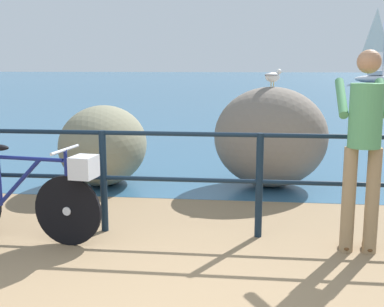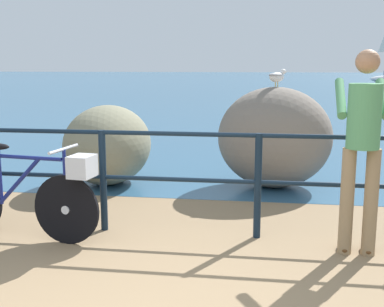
# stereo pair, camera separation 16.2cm
# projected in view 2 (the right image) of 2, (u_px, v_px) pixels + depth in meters

# --- Properties ---
(ground_plane) EXTENTS (120.00, 120.00, 0.10)m
(ground_plane) POSITION_uv_depth(u_px,v_px,m) (246.00, 102.00, 22.50)
(ground_plane) COLOR #846B4C
(sea_surface) EXTENTS (120.00, 90.00, 0.01)m
(sea_surface) POSITION_uv_depth(u_px,v_px,m) (257.00, 80.00, 49.93)
(sea_surface) COLOR #2D5675
(sea_surface) RESTS_ON ground_plane
(promenade_railing) EXTENTS (7.73, 0.07, 1.02)m
(promenade_railing) POSITION_uv_depth(u_px,v_px,m) (179.00, 170.00, 4.79)
(promenade_railing) COLOR black
(promenade_railing) RESTS_ON ground_plane
(bicycle) EXTENTS (1.69, 0.48, 0.92)m
(bicycle) POSITION_uv_depth(u_px,v_px,m) (31.00, 192.00, 4.66)
(bicycle) COLOR black
(bicycle) RESTS_ON ground_plane
(person_at_railing) EXTENTS (0.47, 0.65, 1.78)m
(person_at_railing) POSITION_uv_depth(u_px,v_px,m) (362.00, 143.00, 4.23)
(person_at_railing) COLOR #8C7251
(person_at_railing) RESTS_ON ground_plane
(breakwater_boulder_main) EXTENTS (1.53, 1.28, 1.36)m
(breakwater_boulder_main) POSITION_uv_depth(u_px,v_px,m) (275.00, 138.00, 6.65)
(breakwater_boulder_main) COLOR slate
(breakwater_boulder_main) RESTS_ON ground
(breakwater_boulder_left) EXTENTS (1.18, 1.54, 1.10)m
(breakwater_boulder_left) POSITION_uv_depth(u_px,v_px,m) (108.00, 145.00, 6.87)
(breakwater_boulder_left) COLOR gray
(breakwater_boulder_left) RESTS_ON ground
(seagull) EXTENTS (0.28, 0.29, 0.23)m
(seagull) POSITION_uv_depth(u_px,v_px,m) (277.00, 76.00, 6.54)
(seagull) COLOR gold
(seagull) RESTS_ON breakwater_boulder_main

